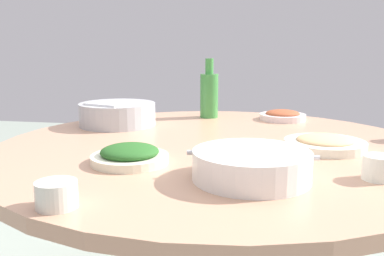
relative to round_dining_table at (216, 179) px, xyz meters
name	(u,v)px	position (x,y,z in m)	size (l,w,h in m)	color
round_dining_table	(216,179)	(0.00, 0.00, 0.00)	(1.39, 1.39, 0.73)	#99999E
rice_bowl	(117,114)	(0.25, 0.42, 0.16)	(0.29, 0.29, 0.10)	#B2B5BA
soup_bowl	(251,166)	(-0.35, -0.12, 0.15)	(0.27, 0.30, 0.07)	white
dish_greens	(130,155)	(-0.26, 0.20, 0.14)	(0.20, 0.20, 0.05)	#E9E8CA
dish_noodles	(325,143)	(-0.01, -0.33, 0.13)	(0.24, 0.24, 0.04)	silver
dish_stirfry	(283,116)	(0.49, -0.22, 0.13)	(0.19, 0.19, 0.04)	silver
green_bottle	(209,94)	(0.50, 0.10, 0.22)	(0.08, 0.08, 0.25)	#3E8C40
tea_cup_near	(379,168)	(-0.30, -0.41, 0.14)	(0.07, 0.07, 0.06)	white
tea_cup_side	(57,194)	(-0.59, 0.23, 0.14)	(0.08, 0.08, 0.05)	silver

